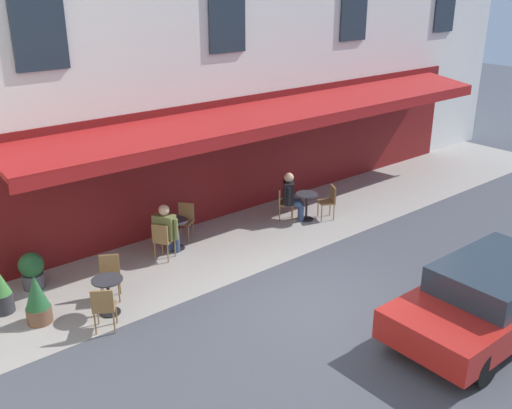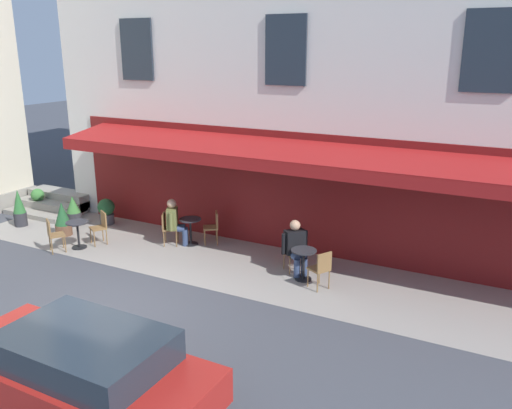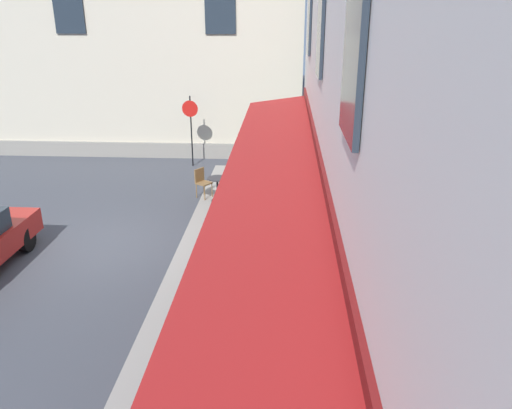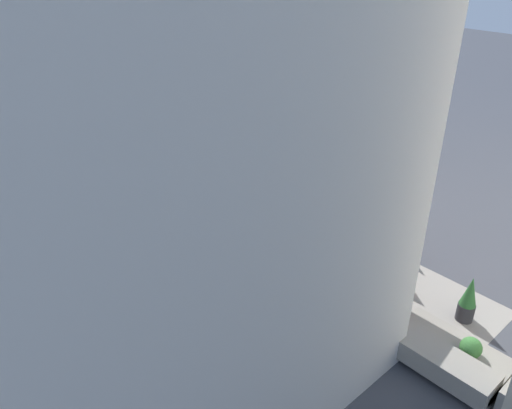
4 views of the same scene
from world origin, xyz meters
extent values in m
plane|color=#42444C|center=(0.00, 0.00, 0.00)|extent=(70.00, 70.00, 0.00)
cube|color=gray|center=(-3.25, -3.40, 0.00)|extent=(20.50, 3.20, 0.01)
cube|color=maroon|center=(-3.00, -4.97, 1.60)|extent=(16.00, 0.06, 3.20)
cube|color=maroon|center=(-3.00, -4.15, 2.85)|extent=(15.00, 1.70, 0.36)
cube|color=maroon|center=(-3.00, -3.32, 2.62)|extent=(15.00, 0.04, 0.28)
cube|color=#232D38|center=(-11.00, -4.96, 5.20)|extent=(1.10, 0.06, 1.70)
cube|color=#232D38|center=(-6.33, -4.96, 5.20)|extent=(1.10, 0.06, 1.70)
cube|color=#232D38|center=(-1.67, -4.96, 5.20)|extent=(1.10, 0.06, 1.70)
cube|color=#232D38|center=(3.00, -4.96, 5.20)|extent=(1.10, 0.06, 1.70)
cube|color=gray|center=(6.60, -4.20, 0.07)|extent=(2.40, 1.40, 0.15)
cube|color=gray|center=(6.60, -4.55, 0.22)|extent=(2.40, 1.05, 0.30)
cube|color=gray|center=(6.60, -4.90, 0.38)|extent=(2.40, 0.70, 0.45)
cylinder|color=black|center=(-2.97, -3.30, 0.01)|extent=(0.40, 0.40, 0.03)
cylinder|color=black|center=(-2.97, -3.30, 0.36)|extent=(0.06, 0.06, 0.72)
cylinder|color=#2D2D33|center=(-2.97, -3.30, 0.73)|extent=(0.60, 0.60, 0.03)
cylinder|color=olive|center=(-3.38, -3.26, 0.23)|extent=(0.03, 0.03, 0.45)
cylinder|color=olive|center=(-3.22, -2.97, 0.23)|extent=(0.03, 0.03, 0.45)
cylinder|color=olive|center=(-3.68, -3.10, 0.23)|extent=(0.03, 0.03, 0.45)
cylinder|color=olive|center=(-3.52, -2.80, 0.23)|extent=(0.03, 0.03, 0.45)
cube|color=olive|center=(-3.45, -3.03, 0.47)|extent=(0.54, 0.54, 0.04)
cube|color=olive|center=(-3.61, -2.95, 0.70)|extent=(0.23, 0.37, 0.42)
cylinder|color=olive|center=(-2.57, -3.41, 0.23)|extent=(0.03, 0.03, 0.45)
cylinder|color=olive|center=(-2.79, -3.67, 0.23)|extent=(0.03, 0.03, 0.45)
cylinder|color=olive|center=(-2.31, -3.64, 0.23)|extent=(0.03, 0.03, 0.45)
cylinder|color=olive|center=(-2.53, -3.89, 0.23)|extent=(0.03, 0.03, 0.45)
cube|color=olive|center=(-2.55, -3.65, 0.47)|extent=(0.56, 0.56, 0.04)
cube|color=olive|center=(-2.41, -3.77, 0.70)|extent=(0.29, 0.33, 0.42)
cylinder|color=black|center=(3.26, -2.37, 0.01)|extent=(0.40, 0.40, 0.03)
cylinder|color=black|center=(3.26, -2.37, 0.36)|extent=(0.06, 0.06, 0.72)
cylinder|color=#2D2D33|center=(3.26, -2.37, 0.73)|extent=(0.60, 0.60, 0.03)
cylinder|color=olive|center=(3.33, -1.96, 0.23)|extent=(0.03, 0.03, 0.45)
cylinder|color=olive|center=(3.61, -2.15, 0.23)|extent=(0.03, 0.03, 0.45)
cylinder|color=olive|center=(3.52, -1.68, 0.23)|extent=(0.03, 0.03, 0.45)
cylinder|color=olive|center=(3.80, -1.87, 0.23)|extent=(0.03, 0.03, 0.45)
cube|color=olive|center=(3.57, -1.91, 0.47)|extent=(0.55, 0.55, 0.04)
cube|color=olive|center=(3.67, -1.76, 0.70)|extent=(0.36, 0.25, 0.42)
cylinder|color=olive|center=(3.22, -2.79, 0.23)|extent=(0.03, 0.03, 0.45)
cylinder|color=olive|center=(2.93, -2.62, 0.23)|extent=(0.03, 0.03, 0.45)
cylinder|color=olive|center=(3.06, -3.08, 0.23)|extent=(0.03, 0.03, 0.45)
cylinder|color=olive|center=(2.76, -2.92, 0.23)|extent=(0.03, 0.03, 0.45)
cube|color=olive|center=(2.99, -2.85, 0.47)|extent=(0.55, 0.55, 0.04)
cube|color=olive|center=(2.90, -3.01, 0.70)|extent=(0.37, 0.23, 0.42)
cylinder|color=black|center=(0.70, -4.01, 0.01)|extent=(0.40, 0.40, 0.03)
cylinder|color=black|center=(0.70, -4.01, 0.36)|extent=(0.06, 0.06, 0.72)
cylinder|color=#2D2D33|center=(0.70, -4.01, 0.73)|extent=(0.60, 0.60, 0.03)
cylinder|color=olive|center=(0.95, -3.67, 0.23)|extent=(0.03, 0.03, 0.45)
cylinder|color=olive|center=(1.11, -3.97, 0.23)|extent=(0.03, 0.03, 0.45)
cylinder|color=olive|center=(1.24, -3.50, 0.23)|extent=(0.03, 0.03, 0.45)
cylinder|color=olive|center=(1.41, -3.80, 0.23)|extent=(0.03, 0.03, 0.45)
cube|color=olive|center=(1.18, -3.74, 0.47)|extent=(0.54, 0.54, 0.04)
cube|color=olive|center=(1.34, -3.65, 0.70)|extent=(0.23, 0.37, 0.42)
cylinder|color=olive|center=(0.49, -4.37, 0.23)|extent=(0.03, 0.03, 0.45)
cylinder|color=olive|center=(0.29, -4.09, 0.23)|extent=(0.03, 0.03, 0.45)
cylinder|color=olive|center=(0.21, -4.56, 0.23)|extent=(0.03, 0.03, 0.45)
cylinder|color=olive|center=(0.02, -4.29, 0.23)|extent=(0.03, 0.03, 0.45)
cube|color=olive|center=(0.25, -4.33, 0.47)|extent=(0.56, 0.56, 0.04)
cube|color=olive|center=(0.11, -4.43, 0.70)|extent=(0.27, 0.35, 0.42)
cylinder|color=navy|center=(0.79, -3.85, 0.23)|extent=(0.15, 0.15, 0.47)
cylinder|color=navy|center=(0.93, -3.77, 0.49)|extent=(0.37, 0.30, 0.16)
cylinder|color=navy|center=(0.88, -4.01, 0.23)|extent=(0.15, 0.15, 0.47)
cylinder|color=navy|center=(1.03, -3.93, 0.49)|extent=(0.37, 0.30, 0.16)
cube|color=olive|center=(1.13, -3.77, 0.78)|extent=(0.47, 0.54, 0.57)
sphere|color=tan|center=(1.13, -3.77, 1.19)|extent=(0.25, 0.25, 0.25)
cylinder|color=olive|center=(0.99, -3.52, 0.76)|extent=(0.10, 0.10, 0.51)
cylinder|color=olive|center=(1.27, -4.02, 0.76)|extent=(0.10, 0.10, 0.51)
cylinder|color=navy|center=(-2.80, -3.32, 0.23)|extent=(0.15, 0.15, 0.47)
cylinder|color=navy|center=(-2.67, -3.43, 0.49)|extent=(0.37, 0.35, 0.16)
cylinder|color=navy|center=(-2.92, -3.46, 0.23)|extent=(0.15, 0.15, 0.47)
cylinder|color=navy|center=(-2.79, -3.58, 0.49)|extent=(0.37, 0.35, 0.16)
cube|color=black|center=(-2.60, -3.62, 0.78)|extent=(0.52, 0.54, 0.58)
sphere|color=tan|center=(-2.60, -3.62, 1.20)|extent=(0.26, 0.26, 0.26)
cylinder|color=black|center=(-2.41, -3.39, 0.76)|extent=(0.10, 0.10, 0.52)
cylinder|color=black|center=(-2.79, -3.84, 0.76)|extent=(0.10, 0.10, 0.52)
cylinder|color=#4C4C51|center=(4.04, -4.32, 0.16)|extent=(0.44, 0.44, 0.32)
sphere|color=#23562D|center=(4.04, -4.32, 0.54)|extent=(0.52, 0.52, 0.52)
cylinder|color=brown|center=(4.43, -2.94, 0.16)|extent=(0.47, 0.47, 0.32)
cone|color=#23562D|center=(4.43, -2.94, 0.66)|extent=(0.45, 0.45, 0.67)
cylinder|color=#2D2D33|center=(6.25, -2.94, 0.21)|extent=(0.39, 0.39, 0.42)
cone|color=#2D6B33|center=(6.25, -2.94, 0.78)|extent=(0.37, 0.37, 0.73)
cylinder|color=#2D2D33|center=(4.85, -3.76, 0.20)|extent=(0.43, 0.43, 0.40)
cone|color=#3D7A38|center=(4.85, -3.76, 0.67)|extent=(0.41, 0.41, 0.53)
cylinder|color=#4C4C51|center=(7.01, -4.29, 0.18)|extent=(0.37, 0.37, 0.36)
sphere|color=#3D7A38|center=(7.01, -4.29, 0.55)|extent=(0.43, 0.43, 0.43)
cube|color=#A81E19|center=(-1.81, 2.61, 0.57)|extent=(4.32, 1.84, 0.55)
cube|color=#232D38|center=(-2.01, 2.62, 1.09)|extent=(2.42, 1.62, 0.48)
cylinder|color=black|center=(-0.37, 1.80, 0.30)|extent=(0.60, 0.20, 0.60)
cylinder|color=black|center=(-0.35, 3.40, 0.30)|extent=(0.60, 0.20, 0.60)
cylinder|color=black|center=(-3.27, 1.83, 0.30)|extent=(0.60, 0.20, 0.60)
cylinder|color=black|center=(-3.25, 3.43, 0.30)|extent=(0.60, 0.20, 0.60)
camera|label=1|loc=(7.36, 6.99, 6.11)|focal=40.87mm
camera|label=2|loc=(-7.38, 7.53, 5.31)|focal=37.61mm
camera|label=3|loc=(-10.97, -4.37, 5.47)|focal=35.17mm
camera|label=4|loc=(9.66, -12.37, 7.71)|focal=35.37mm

